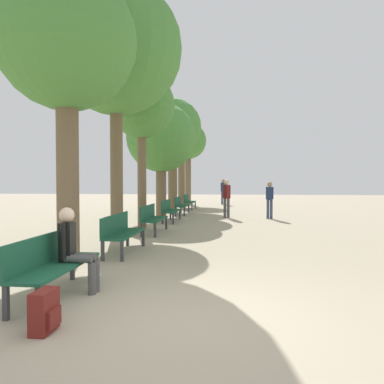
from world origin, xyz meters
name	(u,v)px	position (x,y,z in m)	size (l,w,h in m)	color
ground_plane	(184,321)	(0.00, 0.00, 0.00)	(80.00, 80.00, 0.00)	tan
bench_row_0	(52,261)	(-1.91, 0.68, 0.50)	(0.48, 1.86, 0.85)	#195138
bench_row_1	(121,230)	(-1.91, 3.85, 0.50)	(0.48, 1.86, 0.85)	#195138
bench_row_2	(152,217)	(-1.91, 7.02, 0.50)	(0.48, 1.86, 0.85)	#195138
bench_row_3	(169,209)	(-1.91, 10.19, 0.50)	(0.48, 1.86, 0.85)	#195138
bench_row_4	(181,204)	(-1.91, 13.36, 0.50)	(0.48, 1.86, 0.85)	#195138
bench_row_5	(188,201)	(-1.91, 16.52, 0.50)	(0.48, 1.86, 0.85)	#195138
tree_row_0	(66,44)	(-2.53, 2.57, 4.12)	(2.61, 2.61, 5.50)	brown
tree_row_1	(116,49)	(-2.53, 5.53, 5.05)	(3.50, 3.50, 6.84)	brown
tree_row_2	(142,107)	(-2.53, 8.32, 4.09)	(2.24, 2.24, 5.28)	brown
tree_row_3	(161,138)	(-2.53, 11.75, 3.42)	(2.98, 2.98, 4.95)	brown
tree_row_4	(173,129)	(-2.53, 14.86, 4.27)	(2.95, 2.95, 5.82)	brown
tree_row_5	(181,132)	(-2.53, 18.20, 4.53)	(2.27, 2.27, 5.82)	brown
tree_row_6	(188,142)	(-2.53, 21.56, 4.27)	(2.52, 2.52, 5.62)	brown
person_seated	(75,247)	(-1.68, 0.91, 0.65)	(0.55, 0.31, 1.21)	#4C4C4C
backpack	(45,312)	(-1.41, -0.46, 0.22)	(0.22, 0.36, 0.44)	maroon
pedestrian_near	(227,196)	(0.29, 12.06, 0.94)	(0.33, 0.29, 1.64)	#4C4C4C
pedestrian_mid	(223,190)	(-0.10, 21.33, 0.99)	(0.35, 0.31, 1.72)	#384260
pedestrian_far	(270,198)	(2.09, 11.79, 0.89)	(0.32, 0.22, 1.56)	#384260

